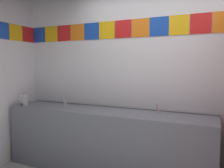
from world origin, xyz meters
The scene contains 5 objects.
wall_back centered at (0.00, 1.44, 1.41)m, with size 4.53×0.09×2.81m.
vanity_counter centered at (-0.79, 1.11, 0.44)m, with size 2.85×0.58×0.87m.
faucet_left centered at (-1.51, 1.20, 0.92)m, with size 0.04×0.10×0.14m.
faucet_right centered at (-0.08, 1.20, 0.92)m, with size 0.04×0.10×0.14m.
soap_dispenser centered at (-2.06, 0.94, 0.95)m, with size 0.09×0.09×0.16m.
Camera 1 is at (0.57, -1.56, 1.47)m, focal length 36.15 mm.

